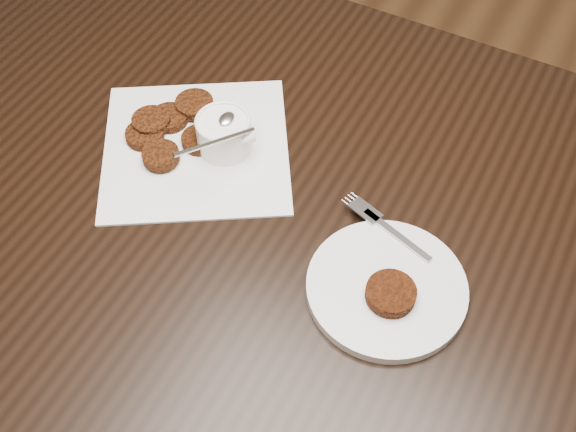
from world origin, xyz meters
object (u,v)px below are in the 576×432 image
at_px(table, 280,324).
at_px(napkin, 196,148).
at_px(plate_with_patty, 387,285).
at_px(sauce_ramekin, 223,119).

bearing_deg(table, napkin, 167.93).
bearing_deg(plate_with_patty, table, 162.40).
bearing_deg(sauce_ramekin, napkin, -150.76).
bearing_deg(plate_with_patty, sauce_ramekin, 159.52).
relative_size(napkin, sauce_ramekin, 2.40).
height_order(table, sauce_ramekin, sauce_ramekin).
xyz_separation_m(table, napkin, (-0.16, 0.03, 0.38)).
xyz_separation_m(table, plate_with_patty, (0.20, -0.06, 0.39)).
distance_m(napkin, sauce_ramekin, 0.08).
relative_size(table, napkin, 5.33).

